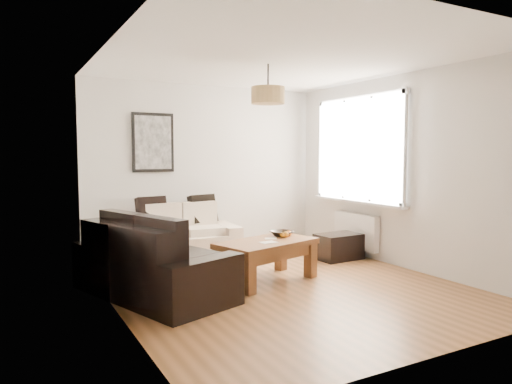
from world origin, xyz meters
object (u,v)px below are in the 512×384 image
sofa_leather (153,259)px  coffee_table (266,261)px  ottoman (339,246)px  loveseat_cream (184,234)px

sofa_leather → coffee_table: size_ratio=1.55×
coffee_table → ottoman: bearing=19.0°
loveseat_cream → ottoman: (1.99, -1.04, -0.19)m
loveseat_cream → coffee_table: loveseat_cream is taller
ottoman → coffee_table: bearing=-161.0°
sofa_leather → coffee_table: 1.38m
ottoman → loveseat_cream: bearing=152.4°
loveseat_cream → coffee_table: size_ratio=1.27×
coffee_table → ottoman: 1.60m
sofa_leather → ottoman: (2.88, 0.44, -0.22)m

